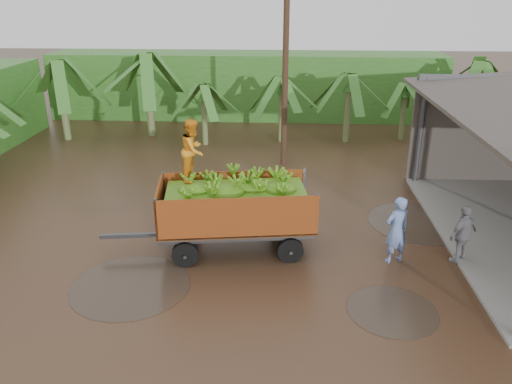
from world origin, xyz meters
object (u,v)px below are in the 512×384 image
(utility_pole, at_px, (285,65))
(banana_trailer, at_px, (235,206))
(man_grey, at_px, (463,234))
(man_blue, at_px, (397,230))

(utility_pole, bearing_deg, banana_trailer, -100.01)
(banana_trailer, relative_size, man_grey, 3.60)
(man_blue, height_order, utility_pole, utility_pole)
(man_blue, bearing_deg, banana_trailer, -29.95)
(banana_trailer, height_order, utility_pole, utility_pole)
(man_blue, distance_m, man_grey, 1.79)
(man_grey, bearing_deg, man_blue, -31.73)
(banana_trailer, xyz_separation_m, utility_pole, (1.34, 7.57, 2.82))
(man_blue, distance_m, utility_pole, 9.22)
(utility_pole, bearing_deg, man_grey, -58.77)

